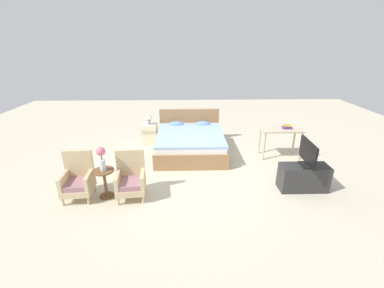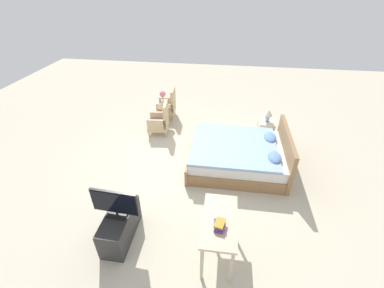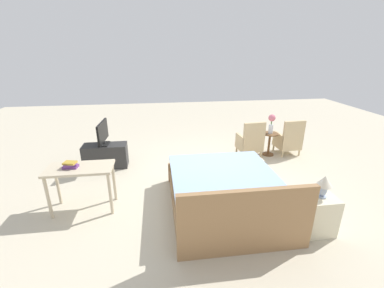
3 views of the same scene
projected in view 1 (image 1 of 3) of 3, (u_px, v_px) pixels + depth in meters
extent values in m
plane|color=beige|center=(194.00, 172.00, 6.04)|extent=(16.00, 16.00, 0.00)
cube|color=#997047|center=(190.00, 148.00, 7.04)|extent=(1.77, 2.17, 0.28)
cube|color=white|center=(190.00, 139.00, 6.94)|extent=(1.70, 2.08, 0.24)
cube|color=#93B2D6|center=(190.00, 135.00, 6.80)|extent=(1.75, 1.91, 0.06)
cube|color=#997047|center=(189.00, 124.00, 7.88)|extent=(1.80, 0.08, 0.96)
cube|color=#997047|center=(191.00, 163.00, 6.04)|extent=(1.80, 0.06, 0.40)
ellipsoid|color=#668ED1|center=(176.00, 124.00, 7.56)|extent=(0.44, 0.28, 0.14)
ellipsoid|color=#668ED1|center=(203.00, 124.00, 7.58)|extent=(0.44, 0.28, 0.14)
cylinder|color=#CCB284|center=(63.00, 202.00, 4.76)|extent=(0.04, 0.04, 0.16)
cylinder|color=#CCB284|center=(88.00, 201.00, 4.80)|extent=(0.04, 0.04, 0.16)
cylinder|color=#CCB284|center=(72.00, 189.00, 5.18)|extent=(0.04, 0.04, 0.16)
cylinder|color=#CCB284|center=(95.00, 188.00, 5.22)|extent=(0.04, 0.04, 0.16)
cube|color=#CCB284|center=(78.00, 188.00, 4.94)|extent=(0.57, 0.57, 0.12)
cube|color=gray|center=(78.00, 183.00, 4.90)|extent=(0.53, 0.53, 0.10)
cube|color=#CCB284|center=(79.00, 165.00, 5.01)|extent=(0.54, 0.11, 0.64)
cube|color=#CCB284|center=(64.00, 180.00, 4.85)|extent=(0.10, 0.52, 0.26)
cube|color=#CCB284|center=(90.00, 179.00, 4.89)|extent=(0.10, 0.52, 0.26)
cylinder|color=#CCB284|center=(118.00, 201.00, 4.78)|extent=(0.04, 0.04, 0.16)
cylinder|color=#CCB284|center=(143.00, 200.00, 4.83)|extent=(0.04, 0.04, 0.16)
cylinder|color=#CCB284|center=(121.00, 188.00, 5.20)|extent=(0.04, 0.04, 0.16)
cylinder|color=#CCB284|center=(144.00, 187.00, 5.25)|extent=(0.04, 0.04, 0.16)
cube|color=#CCB284|center=(131.00, 188.00, 4.96)|extent=(0.59, 0.59, 0.12)
cube|color=gray|center=(131.00, 183.00, 4.92)|extent=(0.54, 0.54, 0.10)
cube|color=#CCB284|center=(131.00, 165.00, 5.03)|extent=(0.55, 0.13, 0.64)
cube|color=#CCB284|center=(118.00, 180.00, 4.87)|extent=(0.12, 0.52, 0.26)
cube|color=#CCB284|center=(143.00, 178.00, 4.92)|extent=(0.12, 0.52, 0.26)
cylinder|color=brown|center=(107.00, 196.00, 5.08)|extent=(0.28, 0.28, 0.03)
cylinder|color=brown|center=(105.00, 183.00, 4.97)|extent=(0.06, 0.06, 0.53)
cylinder|color=brown|center=(103.00, 171.00, 4.87)|extent=(0.40, 0.40, 0.02)
cylinder|color=silver|center=(103.00, 165.00, 4.82)|extent=(0.11, 0.11, 0.22)
cylinder|color=#477538|center=(101.00, 157.00, 4.76)|extent=(0.02, 0.02, 0.10)
sphere|color=#DB7084|center=(101.00, 151.00, 4.72)|extent=(0.17, 0.17, 0.17)
cube|color=beige|center=(150.00, 134.00, 7.65)|extent=(0.44, 0.40, 0.59)
cube|color=#B3AB8E|center=(149.00, 132.00, 7.42)|extent=(0.37, 0.01, 0.09)
cylinder|color=#9EADC6|center=(149.00, 124.00, 7.54)|extent=(0.13, 0.13, 0.02)
ellipsoid|color=#9EADC6|center=(149.00, 121.00, 7.51)|extent=(0.11, 0.11, 0.16)
cone|color=silver|center=(149.00, 116.00, 7.45)|extent=(0.22, 0.22, 0.15)
cube|color=#2D2D2D|center=(303.00, 177.00, 5.23)|extent=(0.96, 0.40, 0.54)
cube|color=black|center=(306.00, 165.00, 5.13)|extent=(0.22, 0.33, 0.03)
cylinder|color=black|center=(306.00, 163.00, 5.11)|extent=(0.04, 0.04, 0.05)
cube|color=black|center=(308.00, 152.00, 5.02)|extent=(0.09, 0.76, 0.44)
cube|color=black|center=(309.00, 152.00, 5.02)|extent=(0.05, 0.71, 0.40)
cylinder|color=beige|center=(264.00, 147.00, 6.52)|extent=(0.05, 0.05, 0.73)
cylinder|color=beige|center=(300.00, 146.00, 6.55)|extent=(0.05, 0.05, 0.73)
cylinder|color=beige|center=(260.00, 141.00, 6.91)|extent=(0.05, 0.05, 0.73)
cylinder|color=beige|center=(294.00, 140.00, 6.94)|extent=(0.05, 0.05, 0.73)
cube|color=beige|center=(281.00, 129.00, 6.59)|extent=(1.04, 0.52, 0.04)
cube|color=#66387A|center=(287.00, 128.00, 6.57)|extent=(0.24, 0.16, 0.04)
cube|color=#66387A|center=(287.00, 127.00, 6.56)|extent=(0.22, 0.17, 0.03)
cube|color=#B79333|center=(287.00, 125.00, 6.55)|extent=(0.21, 0.17, 0.03)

